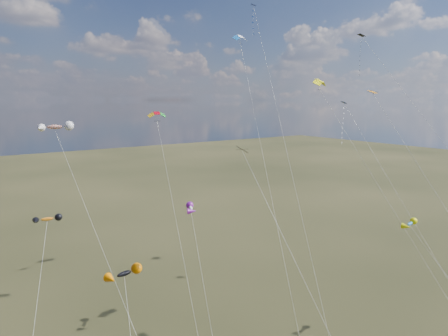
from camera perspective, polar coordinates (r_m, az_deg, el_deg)
diamond_black_high at (r=68.97m, az=20.39°, el=13.15°), size 17.64×24.02×37.06m
diamond_navy_tall at (r=59.43m, az=5.00°, el=17.35°), size 8.19×24.08×40.55m
diamond_black_mid at (r=34.18m, az=7.29°, el=-7.12°), size 4.90×13.68×22.78m
diamond_navy_right at (r=60.00m, az=17.38°, el=4.93°), size 4.84×18.09×26.62m
diamond_orange_center at (r=42.07m, az=27.40°, el=-1.93°), size 1.58×23.32×27.81m
parafoil_yellow at (r=48.61m, az=13.68°, el=11.80°), size 12.30×15.33×29.60m
parafoil_blue_white at (r=64.76m, az=2.41°, el=18.10°), size 11.50×25.49×37.17m
parafoil_tricolor at (r=52.37m, az=-9.53°, el=7.56°), size 3.81×15.41×25.69m
novelty_black_orange at (r=38.48m, az=-14.07°, el=-14.47°), size 3.20×7.56×11.84m
novelty_orange_black at (r=44.74m, az=-23.96°, el=-6.80°), size 6.29×10.38×15.26m
novelty_white_purple at (r=46.36m, az=-4.76°, el=-5.80°), size 3.23×10.31×15.00m
novelty_redwhite_stripe at (r=51.95m, az=-23.03°, el=5.35°), size 5.84×18.17×24.27m
novelty_blue_yellow at (r=49.93m, az=25.09°, el=-7.29°), size 5.13×10.46×13.51m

